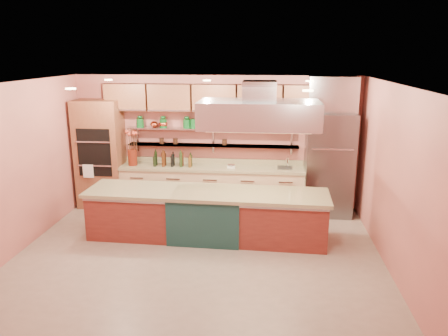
# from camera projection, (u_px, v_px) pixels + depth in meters

# --- Properties ---
(floor) EXTENTS (6.00, 5.00, 0.02)m
(floor) POSITION_uv_depth(u_px,v_px,m) (199.00, 254.00, 7.28)
(floor) COLOR gray
(floor) RESTS_ON ground
(ceiling) EXTENTS (6.00, 5.00, 0.02)m
(ceiling) POSITION_uv_depth(u_px,v_px,m) (196.00, 83.00, 6.56)
(ceiling) COLOR black
(ceiling) RESTS_ON wall_back
(wall_back) EXTENTS (6.00, 0.04, 2.80)m
(wall_back) POSITION_uv_depth(u_px,v_px,m) (216.00, 142.00, 9.32)
(wall_back) COLOR #B86257
(wall_back) RESTS_ON floor
(wall_front) EXTENTS (6.00, 0.04, 2.80)m
(wall_front) POSITION_uv_depth(u_px,v_px,m) (159.00, 237.00, 4.51)
(wall_front) COLOR #B86257
(wall_front) RESTS_ON floor
(wall_left) EXTENTS (0.04, 5.00, 2.80)m
(wall_left) POSITION_uv_depth(u_px,v_px,m) (18.00, 168.00, 7.21)
(wall_left) COLOR #B86257
(wall_left) RESTS_ON floor
(wall_right) EXTENTS (0.04, 5.00, 2.80)m
(wall_right) POSITION_uv_depth(u_px,v_px,m) (392.00, 178.00, 6.63)
(wall_right) COLOR #B86257
(wall_right) RESTS_ON floor
(oven_stack) EXTENTS (0.95, 0.64, 2.30)m
(oven_stack) POSITION_uv_depth(u_px,v_px,m) (100.00, 154.00, 9.32)
(oven_stack) COLOR brown
(oven_stack) RESTS_ON floor
(refrigerator) EXTENTS (0.95, 0.72, 2.10)m
(refrigerator) POSITION_uv_depth(u_px,v_px,m) (329.00, 165.00, 8.84)
(refrigerator) COLOR slate
(refrigerator) RESTS_ON floor
(back_counter) EXTENTS (3.84, 0.64, 0.93)m
(back_counter) POSITION_uv_depth(u_px,v_px,m) (212.00, 188.00, 9.28)
(back_counter) COLOR tan
(back_counter) RESTS_ON floor
(wall_shelf_lower) EXTENTS (3.60, 0.26, 0.03)m
(wall_shelf_lower) POSITION_uv_depth(u_px,v_px,m) (213.00, 145.00, 9.22)
(wall_shelf_lower) COLOR #B1B2B8
(wall_shelf_lower) RESTS_ON wall_back
(wall_shelf_upper) EXTENTS (3.60, 0.26, 0.03)m
(wall_shelf_upper) POSITION_uv_depth(u_px,v_px,m) (213.00, 129.00, 9.13)
(wall_shelf_upper) COLOR #B1B2B8
(wall_shelf_upper) RESTS_ON wall_back
(upper_cabinets) EXTENTS (4.60, 0.36, 0.55)m
(upper_cabinets) POSITION_uv_depth(u_px,v_px,m) (215.00, 98.00, 8.91)
(upper_cabinets) COLOR brown
(upper_cabinets) RESTS_ON wall_back
(range_hood) EXTENTS (2.00, 1.00, 0.45)m
(range_hood) POSITION_uv_depth(u_px,v_px,m) (259.00, 114.00, 7.27)
(range_hood) COLOR #B1B2B8
(range_hood) RESTS_ON ceiling
(ceiling_downlights) EXTENTS (4.00, 2.80, 0.02)m
(ceiling_downlights) POSITION_uv_depth(u_px,v_px,m) (198.00, 84.00, 6.76)
(ceiling_downlights) COLOR #FFE5A5
(ceiling_downlights) RESTS_ON ceiling
(island) EXTENTS (4.22, 1.04, 0.88)m
(island) POSITION_uv_depth(u_px,v_px,m) (207.00, 214.00, 7.82)
(island) COLOR maroon
(island) RESTS_ON floor
(flower_vase) EXTENTS (0.21, 0.21, 0.34)m
(flower_vase) POSITION_uv_depth(u_px,v_px,m) (133.00, 157.00, 9.23)
(flower_vase) COLOR #5B190D
(flower_vase) RESTS_ON back_counter
(oil_bottle_cluster) EXTENTS (0.89, 0.33, 0.28)m
(oil_bottle_cluster) POSITION_uv_depth(u_px,v_px,m) (173.00, 160.00, 9.16)
(oil_bottle_cluster) COLOR black
(oil_bottle_cluster) RESTS_ON back_counter
(kitchen_scale) EXTENTS (0.16, 0.13, 0.09)m
(kitchen_scale) POSITION_uv_depth(u_px,v_px,m) (231.00, 166.00, 9.06)
(kitchen_scale) COLOR silver
(kitchen_scale) RESTS_ON back_counter
(bar_faucet) EXTENTS (0.04, 0.04, 0.24)m
(bar_faucet) POSITION_uv_depth(u_px,v_px,m) (287.00, 162.00, 9.03)
(bar_faucet) COLOR silver
(bar_faucet) RESTS_ON back_counter
(copper_kettle) EXTENTS (0.18, 0.18, 0.13)m
(copper_kettle) POSITION_uv_depth(u_px,v_px,m) (154.00, 124.00, 9.23)
(copper_kettle) COLOR #C1482C
(copper_kettle) RESTS_ON wall_shelf_upper
(green_canister) EXTENTS (0.17, 0.17, 0.19)m
(green_canister) POSITION_uv_depth(u_px,v_px,m) (194.00, 123.00, 9.14)
(green_canister) COLOR #104B1B
(green_canister) RESTS_ON wall_shelf_upper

